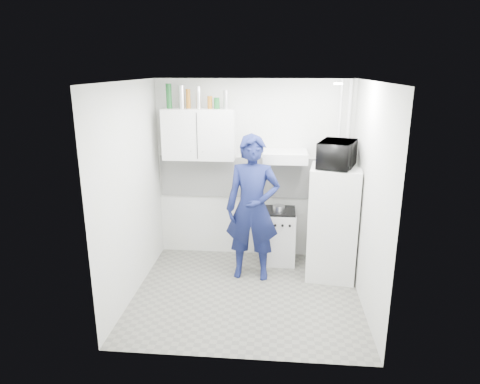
{
  "coord_description": "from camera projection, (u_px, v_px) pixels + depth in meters",
  "views": [
    {
      "loc": [
        0.35,
        -4.79,
        2.75
      ],
      "look_at": [
        -0.11,
        0.3,
        1.25
      ],
      "focal_mm": 32.0,
      "sensor_mm": 36.0,
      "label": 1
    }
  ],
  "objects": [
    {
      "name": "bottle_d",
      "position": [
        198.0,
        98.0,
        5.82
      ],
      "size": [
        0.07,
        0.07,
        0.3
      ],
      "primitive_type": "cylinder",
      "color": "silver",
      "rests_on": "upper_cabinet"
    },
    {
      "name": "stove",
      "position": [
        278.0,
        237.0,
        6.2
      ],
      "size": [
        0.48,
        0.48,
        0.76
      ],
      "primitive_type": "cube",
      "color": "silver",
      "rests_on": "floor"
    },
    {
      "name": "person",
      "position": [
        253.0,
        208.0,
        5.59
      ],
      "size": [
        0.73,
        0.5,
        1.94
      ],
      "primitive_type": "imported",
      "rotation": [
        0.0,
        0.0,
        -0.05
      ],
      "color": "#111843",
      "rests_on": "floor"
    },
    {
      "name": "microwave",
      "position": [
        337.0,
        154.0,
        5.42
      ],
      "size": [
        0.7,
        0.58,
        0.33
      ],
      "primitive_type": "imported",
      "rotation": [
        0.0,
        0.0,
        1.25
      ],
      "color": "black",
      "rests_on": "fridge"
    },
    {
      "name": "pipe_a",
      "position": [
        345.0,
        174.0,
        6.03
      ],
      "size": [
        0.05,
        0.05,
        2.6
      ],
      "primitive_type": "cylinder",
      "color": "silver",
      "rests_on": "floor"
    },
    {
      "name": "upper_cabinet",
      "position": [
        199.0,
        134.0,
        5.96
      ],
      "size": [
        1.0,
        0.35,
        0.7
      ],
      "primitive_type": "cube",
      "color": "silver",
      "rests_on": "wall_back"
    },
    {
      "name": "canister_b",
      "position": [
        217.0,
        103.0,
        5.82
      ],
      "size": [
        0.08,
        0.08,
        0.15
      ],
      "primitive_type": "cylinder",
      "color": "#144C1E",
      "rests_on": "upper_cabinet"
    },
    {
      "name": "ceiling",
      "position": [
        248.0,
        81.0,
        4.65
      ],
      "size": [
        2.8,
        2.8,
        0.0
      ],
      "primitive_type": "plane",
      "color": "white",
      "rests_on": "wall_back"
    },
    {
      "name": "wall_back",
      "position": [
        253.0,
        171.0,
        6.21
      ],
      "size": [
        2.8,
        0.0,
        2.8
      ],
      "primitive_type": "plane",
      "rotation": [
        1.57,
        0.0,
        0.0
      ],
      "color": "silver",
      "rests_on": "floor"
    },
    {
      "name": "wall_right",
      "position": [
        369.0,
        198.0,
        4.9
      ],
      "size": [
        0.0,
        2.6,
        2.6
      ],
      "primitive_type": "plane",
      "rotation": [
        1.57,
        0.0,
        -1.57
      ],
      "color": "silver",
      "rests_on": "floor"
    },
    {
      "name": "bottle_c",
      "position": [
        188.0,
        99.0,
        5.83
      ],
      "size": [
        0.06,
        0.06,
        0.26
      ],
      "primitive_type": "cylinder",
      "color": "brown",
      "rests_on": "upper_cabinet"
    },
    {
      "name": "bottle_b",
      "position": [
        182.0,
        97.0,
        5.84
      ],
      "size": [
        0.08,
        0.08,
        0.31
      ],
      "primitive_type": "cylinder",
      "color": "silver",
      "rests_on": "upper_cabinet"
    },
    {
      "name": "range_hood",
      "position": [
        285.0,
        156.0,
        5.86
      ],
      "size": [
        0.6,
        0.5,
        0.14
      ],
      "primitive_type": "cube",
      "color": "silver",
      "rests_on": "wall_back"
    },
    {
      "name": "pipe_b",
      "position": [
        336.0,
        174.0,
        6.04
      ],
      "size": [
        0.04,
        0.04,
        2.6
      ],
      "primitive_type": "cylinder",
      "color": "silver",
      "rests_on": "floor"
    },
    {
      "name": "backsplash",
      "position": [
        253.0,
        178.0,
        6.23
      ],
      "size": [
        2.74,
        0.03,
        0.6
      ],
      "primitive_type": "cube",
      "color": "white",
      "rests_on": "wall_back"
    },
    {
      "name": "stove_top",
      "position": [
        279.0,
        211.0,
        6.09
      ],
      "size": [
        0.46,
        0.46,
        0.03
      ],
      "primitive_type": "cube",
      "color": "black",
      "rests_on": "stove"
    },
    {
      "name": "bottle_e",
      "position": [
        226.0,
        99.0,
        5.79
      ],
      "size": [
        0.06,
        0.06,
        0.25
      ],
      "primitive_type": "cylinder",
      "color": "silver",
      "rests_on": "upper_cabinet"
    },
    {
      "name": "bottle_a",
      "position": [
        169.0,
        96.0,
        5.85
      ],
      "size": [
        0.08,
        0.08,
        0.33
      ],
      "primitive_type": "cylinder",
      "color": "#144C1E",
      "rests_on": "upper_cabinet"
    },
    {
      "name": "saucepan",
      "position": [
        279.0,
        209.0,
        6.0
      ],
      "size": [
        0.17,
        0.17,
        0.09
      ],
      "primitive_type": "cylinder",
      "color": "silver",
      "rests_on": "stove_top"
    },
    {
      "name": "ceiling_spot_fixture",
      "position": [
        338.0,
        84.0,
        4.77
      ],
      "size": [
        0.1,
        0.1,
        0.02
      ],
      "primitive_type": "cylinder",
      "color": "white",
      "rests_on": "ceiling"
    },
    {
      "name": "floor",
      "position": [
        247.0,
        294.0,
        5.39
      ],
      "size": [
        2.8,
        2.8,
        0.0
      ],
      "primitive_type": "plane",
      "color": "#55544E",
      "rests_on": "ground"
    },
    {
      "name": "fridge",
      "position": [
        333.0,
        223.0,
        5.68
      ],
      "size": [
        0.71,
        0.71,
        1.52
      ],
      "primitive_type": "cube",
      "rotation": [
        0.0,
        0.0,
        -0.13
      ],
      "color": "silver",
      "rests_on": "floor"
    },
    {
      "name": "canister_a",
      "position": [
        210.0,
        102.0,
        5.82
      ],
      "size": [
        0.07,
        0.07,
        0.17
      ],
      "primitive_type": "cylinder",
      "color": "brown",
      "rests_on": "upper_cabinet"
    },
    {
      "name": "wall_left",
      "position": [
        131.0,
        192.0,
        5.14
      ],
      "size": [
        0.0,
        2.6,
        2.6
      ],
      "primitive_type": "plane",
      "rotation": [
        1.57,
        0.0,
        1.57
      ],
      "color": "silver",
      "rests_on": "floor"
    }
  ]
}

